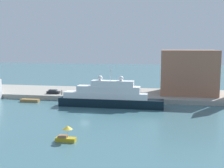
{
  "coord_description": "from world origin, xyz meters",
  "views": [
    {
      "loc": [
        19.38,
        -68.17,
        17.26
      ],
      "look_at": [
        5.95,
        6.0,
        7.09
      ],
      "focal_mm": 45.58,
      "sensor_mm": 36.0,
      "label": 1
    }
  ],
  "objects_px": {
    "large_yacht": "(109,97)",
    "mooring_bollard": "(107,96)",
    "harbor_building": "(188,72)",
    "person_figure": "(62,92)",
    "small_motorboat": "(66,135)",
    "parked_car": "(53,92)",
    "work_barge": "(30,100)"
  },
  "relations": [
    {
      "from": "parked_car",
      "to": "large_yacht",
      "type": "bearing_deg",
      "value": -26.64
    },
    {
      "from": "large_yacht",
      "to": "parked_car",
      "type": "distance_m",
      "value": 23.38
    },
    {
      "from": "parked_car",
      "to": "person_figure",
      "type": "height_order",
      "value": "person_figure"
    },
    {
      "from": "person_figure",
      "to": "parked_car",
      "type": "bearing_deg",
      "value": 155.5
    },
    {
      "from": "harbor_building",
      "to": "person_figure",
      "type": "xyz_separation_m",
      "value": [
        -40.41,
        -10.27,
        -6.43
      ]
    },
    {
      "from": "small_motorboat",
      "to": "person_figure",
      "type": "relative_size",
      "value": 2.21
    },
    {
      "from": "harbor_building",
      "to": "mooring_bollard",
      "type": "height_order",
      "value": "harbor_building"
    },
    {
      "from": "large_yacht",
      "to": "work_barge",
      "type": "bearing_deg",
      "value": 173.87
    },
    {
      "from": "person_figure",
      "to": "mooring_bollard",
      "type": "distance_m",
      "value": 15.39
    },
    {
      "from": "small_motorboat",
      "to": "work_barge",
      "type": "bearing_deg",
      "value": 125.26
    },
    {
      "from": "parked_car",
      "to": "person_figure",
      "type": "xyz_separation_m",
      "value": [
        3.55,
        -1.62,
        0.18
      ]
    },
    {
      "from": "harbor_building",
      "to": "person_figure",
      "type": "height_order",
      "value": "harbor_building"
    },
    {
      "from": "harbor_building",
      "to": "parked_car",
      "type": "relative_size",
      "value": 4.12
    },
    {
      "from": "work_barge",
      "to": "parked_car",
      "type": "bearing_deg",
      "value": 59.23
    },
    {
      "from": "large_yacht",
      "to": "harbor_building",
      "type": "bearing_deg",
      "value": 39.66
    },
    {
      "from": "small_motorboat",
      "to": "harbor_building",
      "type": "bearing_deg",
      "value": 63.0
    },
    {
      "from": "parked_car",
      "to": "person_figure",
      "type": "bearing_deg",
      "value": -24.5
    },
    {
      "from": "large_yacht",
      "to": "harbor_building",
      "type": "height_order",
      "value": "harbor_building"
    },
    {
      "from": "parked_car",
      "to": "work_barge",
      "type": "bearing_deg",
      "value": -120.77
    },
    {
      "from": "parked_car",
      "to": "mooring_bollard",
      "type": "relative_size",
      "value": 5.78
    },
    {
      "from": "harbor_building",
      "to": "work_barge",
      "type": "bearing_deg",
      "value": -161.35
    },
    {
      "from": "large_yacht",
      "to": "person_figure",
      "type": "relative_size",
      "value": 17.98
    },
    {
      "from": "large_yacht",
      "to": "person_figure",
      "type": "height_order",
      "value": "large_yacht"
    },
    {
      "from": "large_yacht",
      "to": "mooring_bollard",
      "type": "bearing_deg",
      "value": 105.52
    },
    {
      "from": "parked_car",
      "to": "mooring_bollard",
      "type": "height_order",
      "value": "parked_car"
    },
    {
      "from": "small_motorboat",
      "to": "parked_car",
      "type": "xyz_separation_m",
      "value": [
        -18.76,
        40.8,
        0.87
      ]
    },
    {
      "from": "small_motorboat",
      "to": "mooring_bollard",
      "type": "xyz_separation_m",
      "value": [
        0.09,
        37.62,
        0.66
      ]
    },
    {
      "from": "parked_car",
      "to": "harbor_building",
      "type": "bearing_deg",
      "value": 11.14
    },
    {
      "from": "large_yacht",
      "to": "small_motorboat",
      "type": "bearing_deg",
      "value": -94.0
    },
    {
      "from": "harbor_building",
      "to": "mooring_bollard",
      "type": "bearing_deg",
      "value": -154.77
    },
    {
      "from": "small_motorboat",
      "to": "parked_car",
      "type": "distance_m",
      "value": 44.91
    },
    {
      "from": "mooring_bollard",
      "to": "parked_car",
      "type": "bearing_deg",
      "value": 170.45
    }
  ]
}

